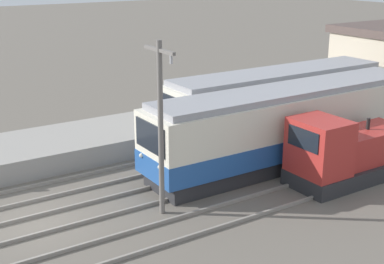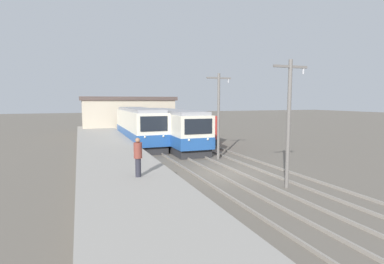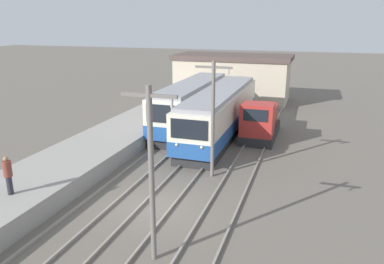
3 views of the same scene
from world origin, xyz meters
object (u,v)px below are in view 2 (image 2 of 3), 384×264
commuter_train_center (170,129)px  catenary_mast_near (289,119)px  commuter_train_left (139,128)px  shunting_locomotive (197,132)px  catenary_mast_mid (219,113)px  person_on_platform (138,156)px

commuter_train_center → catenary_mast_near: catenary_mast_near is taller
commuter_train_left → catenary_mast_near: catenary_mast_near is taller
shunting_locomotive → catenary_mast_mid: size_ratio=0.90×
catenary_mast_mid → person_on_platform: bearing=-136.6°
shunting_locomotive → person_on_platform: size_ratio=3.25×
catenary_mast_near → catenary_mast_mid: bearing=90.0°
catenary_mast_near → person_on_platform: bearing=171.9°
commuter_train_left → commuter_train_center: bearing=-30.6°
commuter_train_left → shunting_locomotive: 5.95m
catenary_mast_near → commuter_train_left: bearing=103.7°
commuter_train_left → commuter_train_center: size_ratio=0.87×
commuter_train_left → catenary_mast_mid: 10.59m
commuter_train_left → commuter_train_center: 3.25m
shunting_locomotive → catenary_mast_mid: (-1.49, -8.26, 2.38)m
shunting_locomotive → catenary_mast_near: size_ratio=0.90×
catenary_mast_mid → person_on_platform: 10.45m
shunting_locomotive → catenary_mast_near: bearing=-95.2°
commuter_train_left → catenary_mast_mid: (4.31, -9.49, 1.85)m
commuter_train_left → person_on_platform: size_ratio=7.21×
shunting_locomotive → person_on_platform: shunting_locomotive is taller
catenary_mast_mid → person_on_platform: (-7.51, -7.09, -1.59)m
commuter_train_center → catenary_mast_mid: 8.21m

